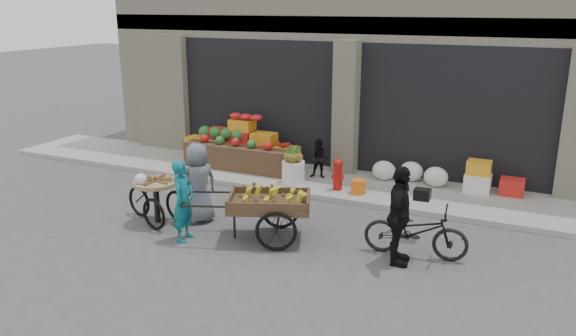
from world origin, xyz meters
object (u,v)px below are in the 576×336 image
at_px(fire_hydrant, 338,173).
at_px(tricycle_cart, 156,195).
at_px(banana_cart, 266,200).
at_px(vendor_woman, 183,201).
at_px(cyclist, 399,216).
at_px(bicycle, 416,231).
at_px(vendor_grey, 198,183).
at_px(seated_person, 319,159).
at_px(orange_bucket, 358,187).
at_px(pineapple_bin, 293,172).

distance_m(fire_hydrant, tricycle_cart, 3.99).
bearing_deg(banana_cart, vendor_woman, -175.84).
bearing_deg(cyclist, banana_cart, 84.31).
bearing_deg(bicycle, fire_hydrant, 36.94).
bearing_deg(cyclist, vendor_grey, 80.97).
xyz_separation_m(seated_person, tricycle_cart, (-1.89, -3.68, -0.02)).
xyz_separation_m(fire_hydrant, cyclist, (2.07, -2.83, 0.32)).
relative_size(fire_hydrant, bicycle, 0.41).
distance_m(fire_hydrant, bicycle, 3.33).
height_order(tricycle_cart, cyclist, cyclist).
distance_m(fire_hydrant, vendor_woman, 3.86).
bearing_deg(vendor_woman, cyclist, -87.79).
bearing_deg(vendor_woman, vendor_grey, 8.82).
distance_m(fire_hydrant, seated_person, 0.96).
distance_m(orange_bucket, tricycle_cart, 4.30).
bearing_deg(cyclist, bicycle, -32.71).
xyz_separation_m(orange_bucket, seated_person, (-1.20, 0.70, 0.31)).
distance_m(fire_hydrant, banana_cart, 2.88).
bearing_deg(pineapple_bin, vendor_grey, -106.18).
bearing_deg(bicycle, seated_person, 37.84).
bearing_deg(bicycle, tricycle_cart, 90.83).
xyz_separation_m(banana_cart, cyclist, (2.38, 0.02, 0.08)).
bearing_deg(orange_bucket, pineapple_bin, 176.42).
distance_m(banana_cart, bicycle, 2.63).
distance_m(pineapple_bin, bicycle, 4.19).
xyz_separation_m(tricycle_cart, vendor_grey, (0.71, 0.39, 0.22)).
bearing_deg(banana_cart, seated_person, 74.55).
height_order(pineapple_bin, fire_hydrant, fire_hydrant).
distance_m(pineapple_bin, vendor_woman, 3.60).
bearing_deg(bicycle, cyclist, 147.29).
bearing_deg(bicycle, orange_bucket, 30.55).
height_order(fire_hydrant, banana_cart, banana_cart).
bearing_deg(seated_person, tricycle_cart, -127.24).
xyz_separation_m(vendor_grey, bicycle, (4.15, 0.20, -0.33)).
distance_m(orange_bucket, cyclist, 3.24).
xyz_separation_m(orange_bucket, vendor_woman, (-2.12, -3.44, 0.47)).
relative_size(pineapple_bin, seated_person, 0.56).
bearing_deg(orange_bucket, vendor_woman, -121.60).
xyz_separation_m(pineapple_bin, vendor_grey, (-0.78, -2.68, 0.41)).
relative_size(vendor_woman, cyclist, 0.90).
bearing_deg(fire_hydrant, bicycle, -46.91).
relative_size(banana_cart, vendor_woman, 1.77).
height_order(fire_hydrant, tricycle_cart, tricycle_cart).
bearing_deg(fire_hydrant, vendor_woman, -114.85).
bearing_deg(fire_hydrant, banana_cart, -96.07).
bearing_deg(banana_cart, orange_bucket, 52.08).
relative_size(pineapple_bin, tricycle_cart, 0.36).
bearing_deg(pineapple_bin, vendor_woman, -98.33).
xyz_separation_m(orange_bucket, cyclist, (1.57, -2.78, 0.55)).
relative_size(vendor_grey, cyclist, 0.95).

